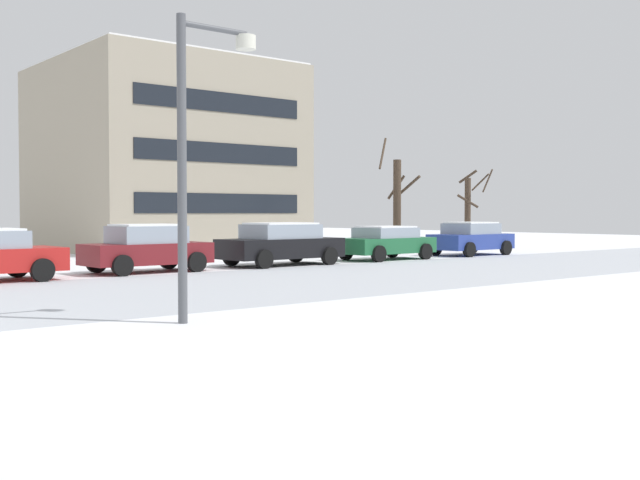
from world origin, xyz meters
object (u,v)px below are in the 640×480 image
at_px(parked_car_blue, 471,238).
at_px(street_lamp, 196,135).
at_px(parked_car_maroon, 147,248).
at_px(parked_car_green, 386,242).
at_px(parked_car_black, 281,244).

bearing_deg(parked_car_blue, street_lamp, -152.04).
xyz_separation_m(parked_car_maroon, parked_car_green, (10.41, -0.02, -0.07)).
height_order(street_lamp, parked_car_maroon, street_lamp).
xyz_separation_m(street_lamp, parked_car_maroon, (4.37, 10.63, -2.44)).
height_order(street_lamp, parked_car_green, street_lamp).
relative_size(street_lamp, parked_car_green, 1.26).
xyz_separation_m(street_lamp, parked_car_blue, (19.99, 10.61, -2.46)).
distance_m(parked_car_maroon, parked_car_black, 5.21).
bearing_deg(parked_car_black, parked_car_maroon, 179.66).
height_order(street_lamp, parked_car_blue, street_lamp).
xyz_separation_m(parked_car_black, parked_car_green, (5.21, 0.01, -0.08)).
distance_m(street_lamp, parked_car_green, 18.38).
bearing_deg(parked_car_blue, parked_car_black, -179.97).
height_order(street_lamp, parked_car_black, street_lamp).
bearing_deg(parked_car_black, parked_car_blue, 0.03).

